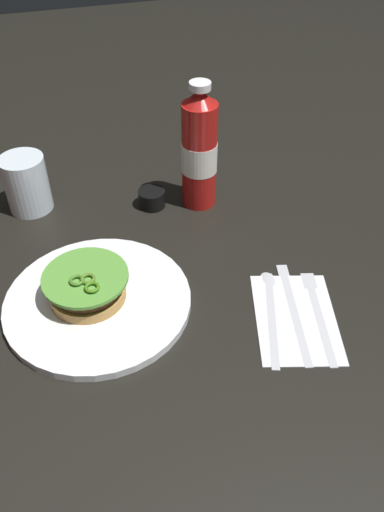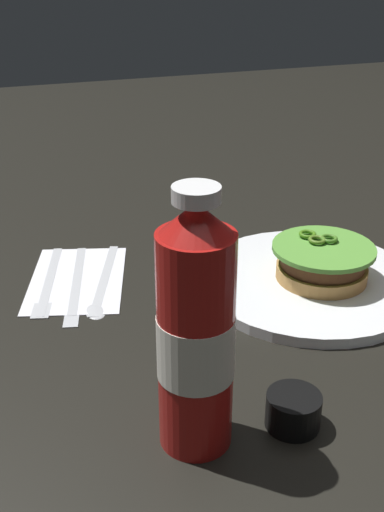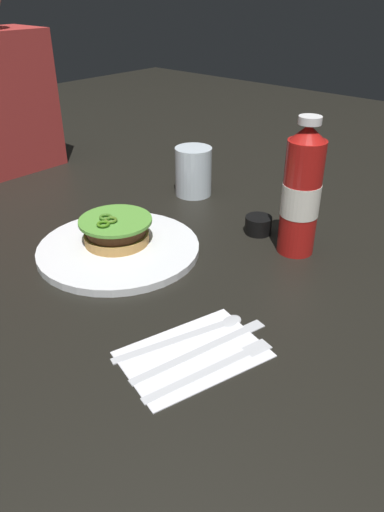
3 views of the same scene
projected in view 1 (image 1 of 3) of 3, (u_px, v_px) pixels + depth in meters
ground_plane at (106, 279)px, 0.87m from camera, size 3.00×3.00×0.00m
dinner_plate at (98, 301)px, 0.82m from camera, size 0.29×0.29×0.01m
burger_sandwich at (87, 286)px, 0.80m from camera, size 0.13×0.13×0.05m
ketchup_bottle at (199, 151)px, 0.96m from camera, size 0.07×0.07×0.24m
water_glass at (26, 184)px, 0.98m from camera, size 0.08×0.08×0.11m
condiment_cup at (152, 198)px, 1.01m from camera, size 0.05×0.05×0.03m
napkin at (296, 317)px, 0.80m from camera, size 0.21×0.17×0.00m
fork_utensil at (317, 307)px, 0.81m from camera, size 0.19×0.07×0.00m
butter_knife at (292, 303)px, 0.82m from camera, size 0.21×0.07×0.00m
spoon_utensil at (271, 302)px, 0.82m from camera, size 0.19×0.08×0.00m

